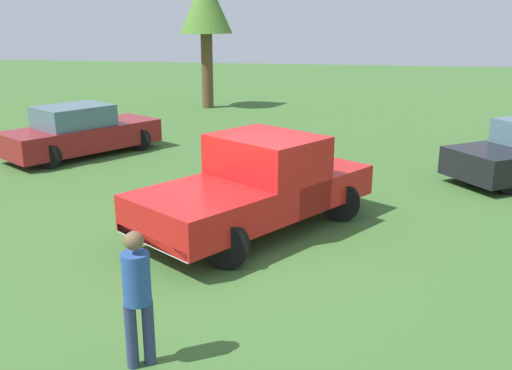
{
  "coord_description": "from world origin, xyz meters",
  "views": [
    {
      "loc": [
        2.06,
        -9.02,
        3.94
      ],
      "look_at": [
        0.26,
        0.99,
        0.9
      ],
      "focal_mm": 39.74,
      "sensor_mm": 36.0,
      "label": 1
    }
  ],
  "objects_px": {
    "sedan_far": "(80,132)",
    "tree_back_right": "(206,7)",
    "pickup_truck": "(261,182)",
    "person_visitor": "(137,292)"
  },
  "relations": [
    {
      "from": "sedan_far",
      "to": "pickup_truck",
      "type": "bearing_deg",
      "value": -96.21
    },
    {
      "from": "pickup_truck",
      "to": "person_visitor",
      "type": "bearing_deg",
      "value": 26.41
    },
    {
      "from": "pickup_truck",
      "to": "person_visitor",
      "type": "height_order",
      "value": "pickup_truck"
    },
    {
      "from": "tree_back_right",
      "to": "pickup_truck",
      "type": "bearing_deg",
      "value": -71.3
    },
    {
      "from": "sedan_far",
      "to": "tree_back_right",
      "type": "bearing_deg",
      "value": 24.62
    },
    {
      "from": "pickup_truck",
      "to": "sedan_far",
      "type": "height_order",
      "value": "pickup_truck"
    },
    {
      "from": "pickup_truck",
      "to": "tree_back_right",
      "type": "relative_size",
      "value": 0.9
    },
    {
      "from": "sedan_far",
      "to": "tree_back_right",
      "type": "xyz_separation_m",
      "value": [
        1.32,
        9.45,
        3.62
      ]
    },
    {
      "from": "pickup_truck",
      "to": "sedan_far",
      "type": "relative_size",
      "value": 1.1
    },
    {
      "from": "person_visitor",
      "to": "tree_back_right",
      "type": "xyz_separation_m",
      "value": [
        -4.27,
        19.09,
        3.36
      ]
    }
  ]
}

